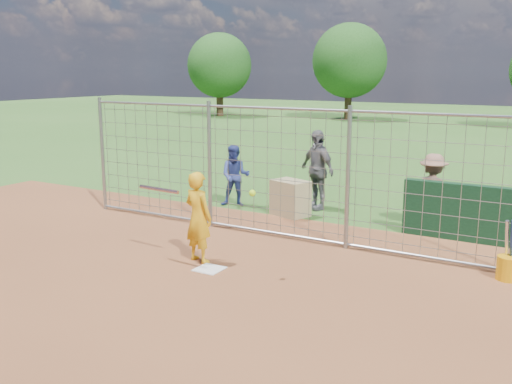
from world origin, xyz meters
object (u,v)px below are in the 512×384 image
Objects in this scene: bystander_b at (317,170)px; equipment_bin at (290,198)px; bystander_a at (235,176)px; batter at (198,217)px; bystander_c at (432,192)px; bucket_with_bats at (508,265)px.

bystander_b is 1.06m from equipment_bin.
equipment_bin is (1.56, -0.17, -0.34)m from bystander_a.
bystander_a is (-1.66, 3.78, -0.04)m from batter.
bystander_c is 1.95× the size of equipment_bin.
bystander_b is at bearing 92.77° from equipment_bin.
bystander_a is at bearing -55.11° from batter.
bystander_b reaches higher than batter.
bystander_a reaches higher than equipment_bin.
bystander_a is 4.57m from bystander_c.
equipment_bin is (-2.99, -0.48, -0.38)m from bystander_c.
batter is 3.63m from equipment_bin.
bystander_c reaches higher than bucket_with_bats.
bystander_a is 0.79× the size of bystander_b.
bystander_a is 1.51× the size of bucket_with_bats.
bystander_b is 2.79m from bystander_c.
bucket_with_bats is (4.51, -2.80, -0.69)m from bystander_b.
bystander_b is at bearing -8.03° from bystander_c.
equipment_bin is at bearing -77.28° from batter.
batter is 4.50m from bystander_b.
bucket_with_bats is at bearing 126.78° from bystander_c.
bucket_with_bats is (4.75, -1.91, -0.15)m from equipment_bin.
bucket_with_bats is (6.32, -2.08, -0.49)m from bystander_a.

